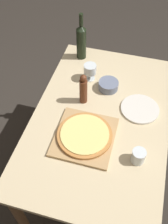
{
  "coord_description": "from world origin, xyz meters",
  "views": [
    {
      "loc": [
        0.17,
        -1.01,
        2.03
      ],
      "look_at": [
        -0.1,
        -0.04,
        0.81
      ],
      "focal_mm": 42.0,
      "sensor_mm": 36.0,
      "label": 1
    }
  ],
  "objects_px": {
    "pepper_mill": "(83,89)",
    "small_bowl": "(108,85)",
    "wine_bottle": "(81,41)",
    "wine_glass": "(90,70)",
    "pizza": "(85,135)"
  },
  "relations": [
    {
      "from": "pepper_mill",
      "to": "small_bowl",
      "type": "height_order",
      "value": "pepper_mill"
    },
    {
      "from": "pizza",
      "to": "pepper_mill",
      "type": "xyz_separation_m",
      "value": [
        -0.08,
        0.28,
        0.08
      ]
    },
    {
      "from": "pizza",
      "to": "pepper_mill",
      "type": "distance_m",
      "value": 0.3
    },
    {
      "from": "wine_bottle",
      "to": "small_bowl",
      "type": "xyz_separation_m",
      "value": [
        0.27,
        -0.28,
        -0.12
      ]
    },
    {
      "from": "pepper_mill",
      "to": "wine_glass",
      "type": "bearing_deg",
      "value": 93.43
    },
    {
      "from": "pepper_mill",
      "to": "small_bowl",
      "type": "xyz_separation_m",
      "value": [
        0.13,
        0.16,
        -0.08
      ]
    },
    {
      "from": "pizza",
      "to": "wine_glass",
      "type": "height_order",
      "value": "wine_glass"
    },
    {
      "from": "small_bowl",
      "to": "wine_bottle",
      "type": "bearing_deg",
      "value": 134.14
    },
    {
      "from": "pizza",
      "to": "wine_glass",
      "type": "distance_m",
      "value": 0.51
    },
    {
      "from": "pepper_mill",
      "to": "small_bowl",
      "type": "distance_m",
      "value": 0.22
    },
    {
      "from": "pizza",
      "to": "wine_glass",
      "type": "xyz_separation_m",
      "value": [
        -0.1,
        0.49,
        0.05
      ]
    },
    {
      "from": "small_bowl",
      "to": "pizza",
      "type": "bearing_deg",
      "value": -96.32
    },
    {
      "from": "wine_bottle",
      "to": "wine_glass",
      "type": "distance_m",
      "value": 0.26
    },
    {
      "from": "wine_bottle",
      "to": "wine_glass",
      "type": "xyz_separation_m",
      "value": [
        0.12,
        -0.22,
        -0.06
      ]
    },
    {
      "from": "wine_glass",
      "to": "small_bowl",
      "type": "relative_size",
      "value": 0.89
    }
  ]
}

